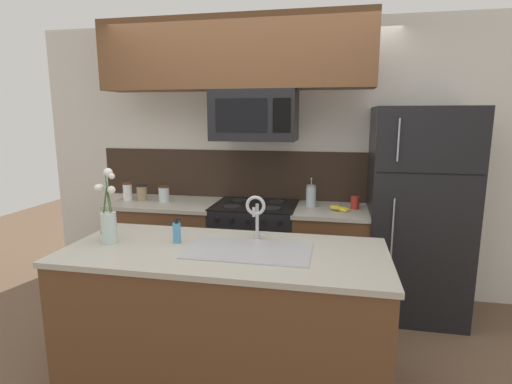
% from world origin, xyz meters
% --- Properties ---
extents(ground_plane, '(10.00, 10.00, 0.00)m').
position_xyz_m(ground_plane, '(0.00, 0.00, 0.00)').
color(ground_plane, brown).
extents(rear_partition, '(5.20, 0.10, 2.60)m').
position_xyz_m(rear_partition, '(0.30, 1.28, 1.30)').
color(rear_partition, silver).
rests_on(rear_partition, ground).
extents(splash_band, '(3.37, 0.01, 0.48)m').
position_xyz_m(splash_band, '(0.00, 1.22, 1.15)').
color(splash_band, '#332319').
rests_on(splash_band, rear_partition).
extents(back_counter_left, '(1.02, 0.65, 0.91)m').
position_xyz_m(back_counter_left, '(-0.87, 0.90, 0.46)').
color(back_counter_left, brown).
rests_on(back_counter_left, ground).
extents(back_counter_right, '(0.66, 0.65, 0.91)m').
position_xyz_m(back_counter_right, '(0.70, 0.90, 0.46)').
color(back_counter_right, brown).
rests_on(back_counter_right, ground).
extents(stove_range, '(0.76, 0.64, 0.93)m').
position_xyz_m(stove_range, '(0.00, 0.90, 0.46)').
color(stove_range, black).
rests_on(stove_range, ground).
extents(microwave, '(0.74, 0.40, 0.44)m').
position_xyz_m(microwave, '(0.00, 0.88, 1.73)').
color(microwave, black).
extents(upper_cabinet_band, '(2.38, 0.34, 0.60)m').
position_xyz_m(upper_cabinet_band, '(-0.18, 0.85, 2.25)').
color(upper_cabinet_band, brown).
extents(refrigerator, '(0.81, 0.74, 1.80)m').
position_xyz_m(refrigerator, '(1.42, 0.92, 0.90)').
color(refrigerator, black).
rests_on(refrigerator, ground).
extents(storage_jar_tall, '(0.08, 0.08, 0.18)m').
position_xyz_m(storage_jar_tall, '(-1.27, 0.87, 1.00)').
color(storage_jar_tall, silver).
rests_on(storage_jar_tall, back_counter_left).
extents(storage_jar_medium, '(0.10, 0.10, 0.15)m').
position_xyz_m(storage_jar_medium, '(-1.14, 0.92, 0.99)').
color(storage_jar_medium, '#997F5B').
rests_on(storage_jar_medium, back_counter_left).
extents(storage_jar_short, '(0.10, 0.10, 0.15)m').
position_xyz_m(storage_jar_short, '(-0.90, 0.90, 0.99)').
color(storage_jar_short, silver).
rests_on(storage_jar_short, back_counter_left).
extents(banana_bunch, '(0.19, 0.13, 0.08)m').
position_xyz_m(banana_bunch, '(0.77, 0.84, 0.93)').
color(banana_bunch, yellow).
rests_on(banana_bunch, back_counter_right).
extents(french_press, '(0.09, 0.09, 0.27)m').
position_xyz_m(french_press, '(0.51, 0.96, 1.01)').
color(french_press, silver).
rests_on(french_press, back_counter_right).
extents(coffee_tin, '(0.08, 0.08, 0.11)m').
position_xyz_m(coffee_tin, '(0.90, 0.95, 0.97)').
color(coffee_tin, '#B22D23').
rests_on(coffee_tin, back_counter_right).
extents(island_counter, '(2.00, 0.87, 0.91)m').
position_xyz_m(island_counter, '(0.06, -0.35, 0.46)').
color(island_counter, brown).
rests_on(island_counter, ground).
extents(kitchen_sink, '(0.76, 0.44, 0.16)m').
position_xyz_m(kitchen_sink, '(0.22, -0.35, 0.84)').
color(kitchen_sink, '#ADAFB5').
rests_on(kitchen_sink, island_counter).
extents(sink_faucet, '(0.14, 0.14, 0.31)m').
position_xyz_m(sink_faucet, '(0.22, -0.13, 1.11)').
color(sink_faucet, '#B7BABF').
rests_on(sink_faucet, island_counter).
extents(dish_soap_bottle, '(0.06, 0.05, 0.16)m').
position_xyz_m(dish_soap_bottle, '(-0.28, -0.28, 0.98)').
color(dish_soap_bottle, '#4C93C6').
rests_on(dish_soap_bottle, island_counter).
extents(flower_vase, '(0.14, 0.17, 0.48)m').
position_xyz_m(flower_vase, '(-0.72, -0.36, 1.06)').
color(flower_vase, silver).
rests_on(flower_vase, island_counter).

